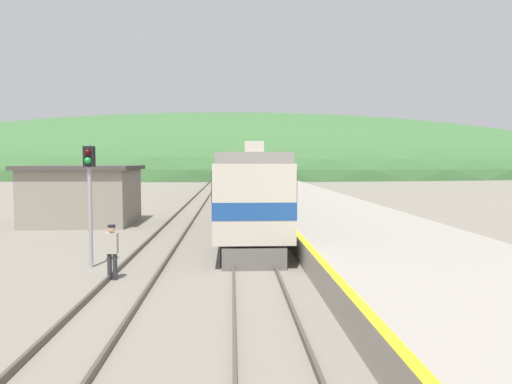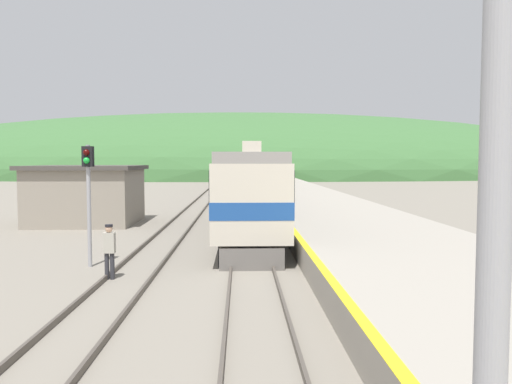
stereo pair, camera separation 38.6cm
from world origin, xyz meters
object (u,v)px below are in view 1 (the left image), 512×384
object	(u,v)px
carriage_third	(237,172)
carriage_fourth	(236,169)
carriage_fifth	(235,167)
signal_post_siding	(89,180)
express_train_lead_car	(246,190)
track_worker	(112,249)
carriage_second	(240,177)

from	to	relation	value
carriage_third	carriage_fourth	world-z (taller)	same
carriage_third	carriage_fifth	size ratio (longest dim) A/B	1.00
carriage_fifth	carriage_fourth	bearing A→B (deg)	-90.00
carriage_third	signal_post_siding	size ratio (longest dim) A/B	5.26
express_train_lead_car	carriage_third	size ratio (longest dim) A/B	0.87
signal_post_siding	track_worker	bearing A→B (deg)	-57.96
express_train_lead_car	carriage_fifth	size ratio (longest dim) A/B	0.87
carriage_third	signal_post_siding	bearing A→B (deg)	-95.99
express_train_lead_car	carriage_fourth	xyz separation A→B (m)	(0.00, 69.02, -0.01)
carriage_second	signal_post_siding	distance (m)	31.40
carriage_second	carriage_fifth	size ratio (longest dim) A/B	1.00
express_train_lead_car	carriage_fourth	world-z (taller)	express_train_lead_car
track_worker	signal_post_siding	bearing A→B (deg)	122.04
carriage_fifth	signal_post_siding	size ratio (longest dim) A/B	5.26
express_train_lead_car	signal_post_siding	size ratio (longest dim) A/B	4.57
carriage_second	signal_post_siding	world-z (taller)	signal_post_siding
carriage_second	express_train_lead_car	bearing A→B (deg)	-90.00
express_train_lead_car	track_worker	distance (m)	11.57
carriage_fourth	signal_post_siding	distance (m)	77.92
express_train_lead_car	carriage_third	distance (m)	45.60
signal_post_siding	carriage_fourth	bearing A→B (deg)	85.81
carriage_fourth	carriage_fifth	bearing A→B (deg)	90.00
carriage_second	carriage_fourth	distance (m)	46.84
carriage_fifth	signal_post_siding	world-z (taller)	signal_post_siding
carriage_fourth	carriage_third	bearing A→B (deg)	-90.00
carriage_fifth	track_worker	world-z (taller)	carriage_fifth
carriage_fourth	carriage_fifth	world-z (taller)	same
carriage_fifth	track_worker	distance (m)	103.13
express_train_lead_car	track_worker	bearing A→B (deg)	-113.07
carriage_fifth	track_worker	xyz separation A→B (m)	(-4.51, -103.03, -1.20)
express_train_lead_car	carriage_second	world-z (taller)	express_train_lead_car
express_train_lead_car	carriage_second	size ratio (longest dim) A/B	0.87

